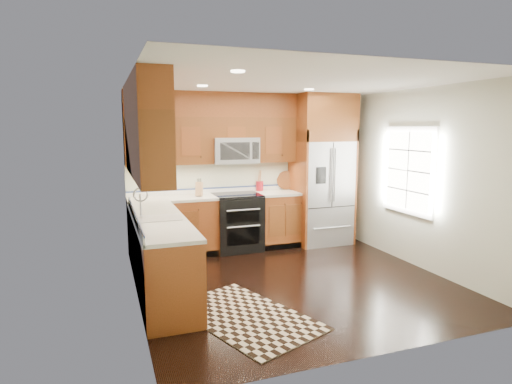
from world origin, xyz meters
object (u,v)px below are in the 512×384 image
object	(u,v)px
rug	(245,316)
knife_block	(199,189)
utensil_crock	(260,184)
range	(237,222)
refrigerator	(322,170)

from	to	relation	value
rug	knife_block	bearing A→B (deg)	67.39
rug	utensil_crock	bearing A→B (deg)	45.73
range	knife_block	world-z (taller)	knife_block
rug	knife_block	size ratio (longest dim) A/B	5.85
range	utensil_crock	bearing A→B (deg)	27.71
range	refrigerator	world-z (taller)	refrigerator
refrigerator	knife_block	world-z (taller)	refrigerator
knife_block	utensil_crock	size ratio (longest dim) A/B	0.79
refrigerator	utensil_crock	distance (m)	1.12
rug	knife_block	xyz separation A→B (m)	(0.07, 2.56, 1.05)
range	refrigerator	distance (m)	1.76
refrigerator	utensil_crock	size ratio (longest dim) A/B	7.26
rug	range	bearing A→B (deg)	53.48
knife_block	utensil_crock	xyz separation A→B (m)	(1.12, 0.20, 0.01)
rug	refrigerator	bearing A→B (deg)	26.66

